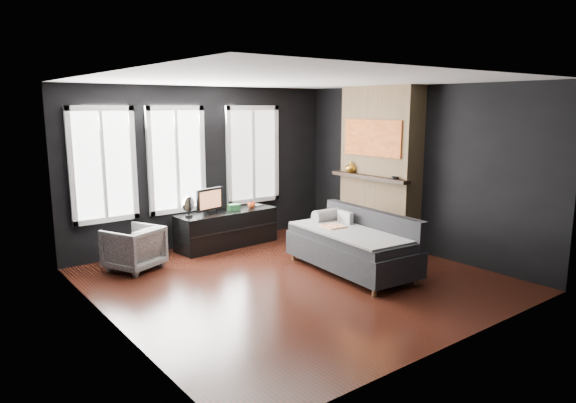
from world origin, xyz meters
TOP-DOWN VIEW (x-y plane):
  - floor at (0.00, 0.00)m, footprint 5.00×5.00m
  - ceiling at (0.00, 0.00)m, footprint 5.00×5.00m
  - wall_back at (0.00, 2.50)m, footprint 5.00×0.02m
  - wall_left at (-2.50, 0.00)m, footprint 0.02×5.00m
  - wall_right at (2.50, 0.00)m, footprint 0.02×5.00m
  - windows at (-0.45, 2.46)m, footprint 4.00×0.16m
  - fireplace at (2.30, 0.60)m, footprint 0.70×1.62m
  - sofa at (0.87, -0.19)m, footprint 1.19×2.13m
  - stripe_pillow at (1.13, 0.21)m, footprint 0.12×0.32m
  - armchair at (-1.59, 1.82)m, footprint 0.89×0.87m
  - media_console at (0.16, 2.10)m, footprint 1.79×0.65m
  - monitor at (-0.16, 2.10)m, footprint 0.55×0.25m
  - desk_fan at (-0.55, 2.09)m, footprint 0.32×0.32m
  - mug at (0.65, 2.06)m, footprint 0.14×0.11m
  - book at (0.77, 2.23)m, footprint 0.16×0.06m
  - storage_box at (0.30, 2.08)m, footprint 0.21×0.14m
  - mantel_vase at (2.05, 1.05)m, footprint 0.22×0.23m
  - mantel_clock at (2.05, 0.05)m, footprint 0.14×0.14m

SIDE VIEW (x-z plane):
  - floor at x=0.00m, z-range 0.00..0.00m
  - media_console at x=0.16m, z-range 0.00..0.61m
  - armchair at x=-1.59m, z-range 0.00..0.71m
  - sofa at x=0.87m, z-range 0.00..0.88m
  - stripe_pillow at x=1.13m, z-range 0.48..0.80m
  - storage_box at x=0.30m, z-range 0.61..0.72m
  - mug at x=0.65m, z-range 0.61..0.74m
  - book at x=0.77m, z-range 0.61..0.82m
  - desk_fan at x=-0.55m, z-range 0.61..0.95m
  - monitor at x=-0.16m, z-range 0.61..1.09m
  - mantel_clock at x=2.05m, z-range 1.23..1.27m
  - mantel_vase at x=2.05m, z-range 1.23..1.43m
  - wall_back at x=0.00m, z-range 0.00..2.70m
  - wall_left at x=-2.50m, z-range 0.00..2.70m
  - wall_right at x=2.50m, z-range 0.00..2.70m
  - fireplace at x=2.30m, z-range 0.00..2.70m
  - windows at x=-0.45m, z-range 1.50..3.26m
  - ceiling at x=0.00m, z-range 2.70..2.70m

